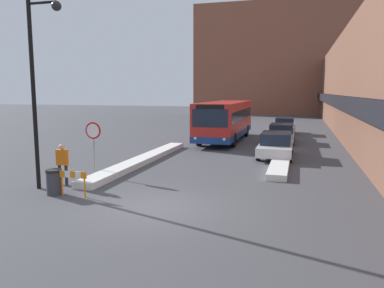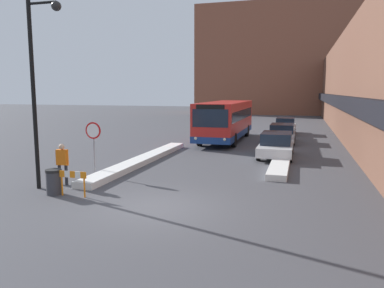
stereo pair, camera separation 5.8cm
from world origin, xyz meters
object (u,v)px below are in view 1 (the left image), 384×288
Objects in this scene: parked_car_front at (276,145)px; pedestrian at (62,160)px; city_bus at (225,120)px; parked_car_back at (285,126)px; parked_car_middle at (281,133)px; stop_sign at (93,137)px; construction_barricade at (73,179)px; street_lamp at (38,76)px; trash_bin at (54,182)px.

pedestrian is at bearing -131.15° from parked_car_front.
city_bus reaches higher than parked_car_front.
parked_car_back is at bearing 90.00° from parked_car_front.
parked_car_middle is 15.74m from stop_sign.
city_bus reaches higher than stop_sign.
parked_car_front is 3.99× the size of construction_barricade.
city_bus is 2.27× the size of parked_car_middle.
city_bus is 1.45× the size of street_lamp.
street_lamp reaches higher than pedestrian.
city_bus is 4.28× the size of stop_sign.
pedestrian is (-7.96, -21.49, 0.29)m from parked_car_back.
parked_car_back is at bearing 90.00° from parked_car_middle.
stop_sign reaches higher than construction_barricade.
trash_bin is at bearing -107.97° from parked_car_back.
city_bus is 4.36m from parked_car_middle.
parked_car_front reaches higher than construction_barricade.
street_lamp is at bearing -102.83° from stop_sign.
construction_barricade is (-2.31, -16.84, -0.97)m from city_bus.
parked_car_back is (4.25, 6.02, -0.90)m from city_bus.
parked_car_middle is 5.82m from parked_car_back.
street_lamp reaches higher than parked_car_back.
pedestrian is 1.54× the size of construction_barricade.
city_bus is at bearing -125.23° from parked_car_back.
street_lamp is at bearing -130.06° from parked_car_front.
pedestrian is (0.33, 0.75, -3.36)m from street_lamp.
stop_sign is 0.34× the size of street_lamp.
construction_barricade is at bearing -50.32° from pedestrian.
stop_sign is (-7.68, -19.52, 1.04)m from parked_car_back.
parked_car_front is at bearing 57.92° from construction_barricade.
street_lamp is 4.04m from trash_bin.
parked_car_front reaches higher than trash_bin.
parked_car_back is 23.78m from construction_barricade.
stop_sign is 3.56m from trash_bin.
city_bus is at bearing 123.79° from parked_car_front.
stop_sign is 2.12m from pedestrian.
pedestrian is at bearing -110.33° from parked_car_back.
parked_car_back is 3.92× the size of construction_barricade.
stop_sign is at bearing -104.22° from city_bus.
parked_car_front is 1.02× the size of parked_car_back.
city_bus reaches higher than parked_car_middle.
trash_bin is at bearing -125.32° from parked_car_front.
parked_car_middle is 1.07× the size of parked_car_back.
parked_car_back is at bearing 72.03° from trash_bin.
construction_barricade is (-6.57, -17.04, -0.04)m from parked_car_middle.
street_lamp is at bearing -110.45° from parked_car_back.
city_bus is 2.38× the size of parked_car_front.
parked_car_middle is at bearing 66.47° from trash_bin.
parked_car_front is 6.56m from parked_car_middle.
street_lamp is at bearing -103.99° from city_bus.
city_bus reaches higher than pedestrian.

